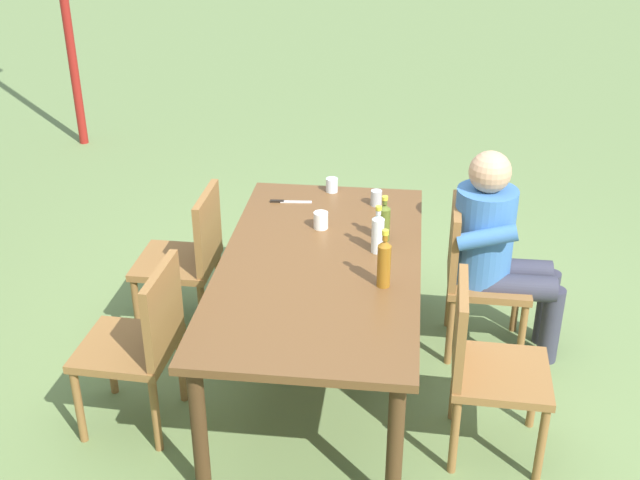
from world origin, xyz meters
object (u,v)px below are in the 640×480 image
Objects in this scene: person_in_white_shirt at (498,244)px; bottle_clear at (378,232)px; chair_far_right at (189,254)px; cup_glass at (332,185)px; chair_near_right at (474,270)px; chair_near_left at (484,362)px; bottle_olive at (384,221)px; table_knife at (288,202)px; cup_white at (321,220)px; bottle_amber at (384,262)px; cup_steel at (376,198)px; dining_table at (320,275)px; chair_far_left at (142,339)px.

person_in_white_shirt is 0.72m from bottle_clear.
cup_glass is (0.44, -0.76, 0.28)m from chair_far_right.
chair_near_right is 1.59m from chair_far_right.
cup_glass is (1.29, 0.83, 0.28)m from chair_near_left.
table_knife is (0.41, 0.57, -0.10)m from bottle_olive.
person_in_white_shirt is at bearing -86.90° from cup_white.
chair_near_left is at bearing -136.04° from table_knife.
bottle_olive is at bearing -106.53° from cup_white.
cup_glass is (0.49, -0.01, -0.00)m from cup_white.
bottle_amber is (-0.62, -1.12, 0.36)m from chair_far_right.
cup_steel is at bearing 3.75° from bottle_clear.
bottle_amber is 1.17× the size of bottle_olive.
bottle_olive is 0.71m from table_knife.
bottle_olive is (-0.15, 0.50, 0.34)m from chair_near_right.
person_in_white_shirt is at bearing -64.86° from dining_table.
cup_white is 0.49m from cup_glass.
chair_far_left is 1.00× the size of chair_near_left.
bottle_amber reaches higher than chair_near_left.
person_in_white_shirt is 14.30× the size of cup_glass.
chair_far_right and chair_near_left have the same top height.
cup_glass is (1.06, 0.35, -0.08)m from bottle_amber.
cup_white is at bearing 93.10° from person_in_white_shirt.
cup_steel is (0.90, 0.08, -0.08)m from bottle_amber.
bottle_clear is (-0.29, 0.52, 0.34)m from chair_near_right.
chair_far_right reaches higher than table_knife.
chair_near_right is 0.98m from cup_glass.
table_knife is (0.26, 1.17, 0.07)m from person_in_white_shirt.
bottle_clear reaches higher than cup_glass.
table_knife is at bearing 21.47° from dining_table.
cup_steel is (0.43, 0.06, -0.06)m from bottle_olive.
bottle_amber is 1.15× the size of bottle_clear.
chair_near_left is 0.74× the size of person_in_white_shirt.
table_knife is at bearing -63.95° from chair_far_right.
bottle_amber is (-0.62, 0.58, 0.19)m from person_in_white_shirt.
cup_steel is at bearing -87.65° from table_knife.
cup_glass is 0.92× the size of cup_steel.
chair_near_right is at bearing -116.29° from cup_steel.
chair_near_right is at bearing 89.04° from person_in_white_shirt.
bottle_olive reaches higher than chair_far_left.
chair_far_left is at bearing 136.71° from cup_white.
person_in_white_shirt is at bearing -63.35° from chair_far_left.
chair_near_left is 0.84m from bottle_clear.
chair_far_left is 1.25m from table_knife.
person_in_white_shirt is 4.65× the size of bottle_clear.
chair_near_right is 9.75× the size of cup_steel.
chair_near_left reaches higher than cup_glass.
bottle_clear is at bearing -126.90° from cup_white.
dining_table is 0.92m from chair_far_right.
bottle_clear is 2.79× the size of cup_white.
chair_far_right is at bearing 105.09° from cup_steel.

